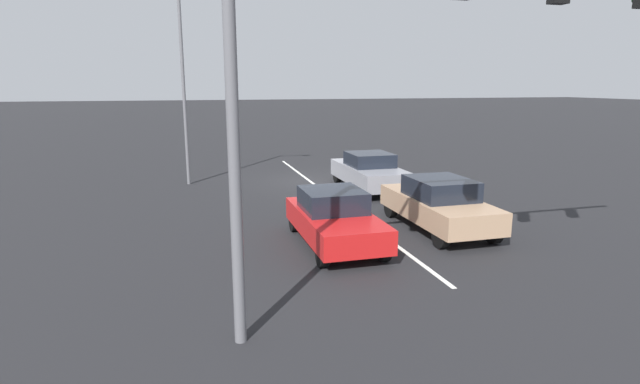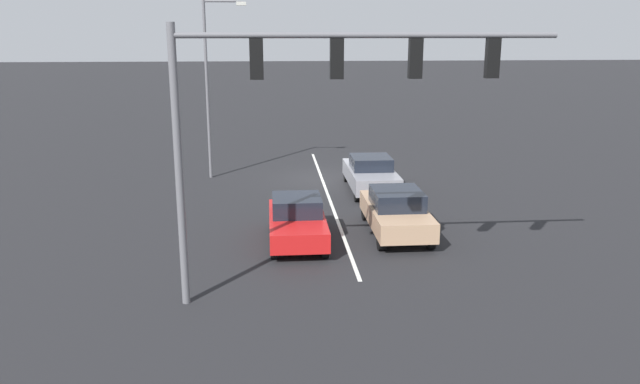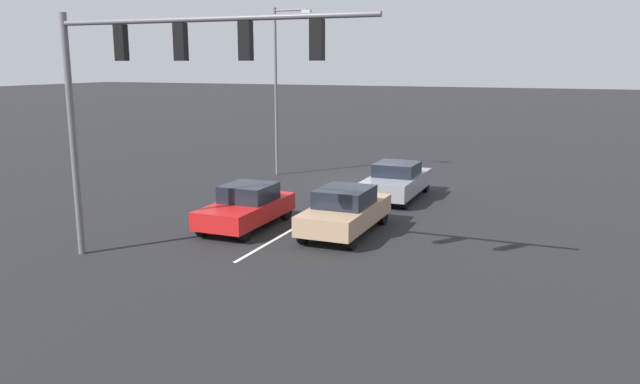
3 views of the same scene
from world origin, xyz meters
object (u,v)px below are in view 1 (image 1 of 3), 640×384
at_px(car_red_midlane_front, 334,218).
at_px(car_gray_leftlane_second, 369,171).
at_px(car_tan_leftlane_front, 439,203).
at_px(traffic_signal_gantry, 421,17).
at_px(street_lamp_right_shoulder, 188,73).

distance_m(car_red_midlane_front, car_gray_leftlane_second, 7.41).
distance_m(car_tan_leftlane_front, traffic_signal_gantry, 7.65).
xyz_separation_m(car_red_midlane_front, street_lamp_right_shoulder, (3.46, -9.69, 3.99)).
bearing_deg(traffic_signal_gantry, street_lamp_right_shoulder, -76.16).
bearing_deg(traffic_signal_gantry, car_gray_leftlane_second, -107.26).
distance_m(car_gray_leftlane_second, street_lamp_right_shoulder, 8.62).
xyz_separation_m(car_tan_leftlane_front, car_red_midlane_front, (3.42, 0.56, -0.06)).
height_order(traffic_signal_gantry, street_lamp_right_shoulder, street_lamp_right_shoulder).
xyz_separation_m(car_gray_leftlane_second, traffic_signal_gantry, (3.45, 11.11, 4.60)).
distance_m(car_tan_leftlane_front, street_lamp_right_shoulder, 12.09).
bearing_deg(car_red_midlane_front, traffic_signal_gantry, 90.74).
height_order(car_gray_leftlane_second, street_lamp_right_shoulder, street_lamp_right_shoulder).
relative_size(car_gray_leftlane_second, traffic_signal_gantry, 0.50).
height_order(car_tan_leftlane_front, car_red_midlane_front, car_tan_leftlane_front).
bearing_deg(street_lamp_right_shoulder, car_gray_leftlane_second, 155.63).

